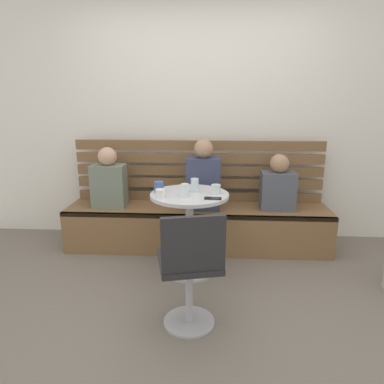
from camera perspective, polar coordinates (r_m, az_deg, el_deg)
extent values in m
plane|color=#70665B|center=(2.71, -0.44, -19.32)|extent=(8.00, 8.00, 0.00)
cube|color=silver|center=(3.87, 1.23, 13.89)|extent=(5.20, 0.10, 2.90)
cube|color=brown|center=(3.67, 0.85, -5.81)|extent=(2.70, 0.52, 0.44)
cube|color=brown|center=(3.38, 0.67, -4.09)|extent=(2.70, 0.04, 0.04)
cube|color=brown|center=(3.82, 1.03, -0.71)|extent=(2.65, 0.04, 0.10)
cube|color=brown|center=(3.78, 1.04, 1.51)|extent=(2.65, 0.04, 0.10)
cube|color=brown|center=(3.75, 1.05, 3.53)|extent=(2.65, 0.04, 0.10)
cube|color=brown|center=(3.72, 1.06, 5.59)|extent=(2.65, 0.04, 0.10)
cube|color=brown|center=(3.70, 1.07, 7.66)|extent=(2.65, 0.04, 0.10)
cylinder|color=#ADADB2|center=(3.26, -0.39, -12.69)|extent=(0.44, 0.44, 0.02)
cylinder|color=#ADADB2|center=(3.11, -0.40, -6.89)|extent=(0.07, 0.07, 0.69)
cylinder|color=silver|center=(2.99, -0.41, -0.52)|extent=(0.68, 0.68, 0.03)
cylinder|color=#ADADB2|center=(2.62, -0.48, -20.45)|extent=(0.36, 0.36, 0.02)
cylinder|color=#ADADB2|center=(2.50, -0.49, -16.39)|extent=(0.05, 0.05, 0.45)
cube|color=#232326|center=(2.38, -0.51, -11.36)|extent=(0.48, 0.48, 0.04)
cube|color=#232326|center=(2.14, 0.22, -8.56)|extent=(0.40, 0.13, 0.36)
cube|color=#333851|center=(3.50, 1.84, 1.40)|extent=(0.34, 0.22, 0.53)
sphere|color=#A37A5B|center=(3.43, 1.89, 7.08)|extent=(0.19, 0.19, 0.19)
cube|color=#4C515B|center=(3.61, 13.88, 0.21)|extent=(0.34, 0.22, 0.38)
sphere|color=#A37A5B|center=(3.55, 14.16, 4.53)|extent=(0.19, 0.19, 0.19)
cube|color=slate|center=(3.69, -13.44, 1.00)|extent=(0.34, 0.22, 0.44)
sphere|color=tan|center=(3.63, -13.73, 5.69)|extent=(0.19, 0.19, 0.19)
cylinder|color=silver|center=(2.98, 3.94, 0.47)|extent=(0.08, 0.08, 0.08)
cylinder|color=white|center=(2.87, -5.23, -0.24)|extent=(0.08, 0.08, 0.07)
cylinder|color=silver|center=(3.02, 0.44, 1.12)|extent=(0.07, 0.07, 0.12)
cylinder|color=white|center=(2.88, -1.17, 0.30)|extent=(0.07, 0.07, 0.11)
cylinder|color=#3D5B9E|center=(3.03, -5.46, 0.84)|extent=(0.08, 0.08, 0.09)
cube|color=black|center=(2.83, 3.45, -1.04)|extent=(0.14, 0.07, 0.01)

